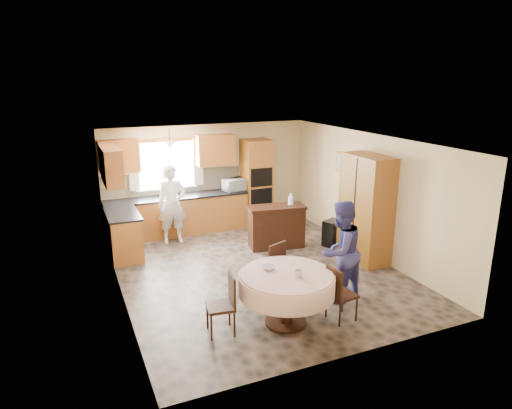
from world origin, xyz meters
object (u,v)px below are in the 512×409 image
object	(u,v)px
oven_tower	(256,182)
chair_right	(339,291)
chair_back	(272,266)
person_dining	(340,251)
person_sink	(172,204)
cupboard	(366,208)
dining_table	(286,285)
chair_left	(225,301)
sideboard	(276,228)

from	to	relation	value
oven_tower	chair_right	world-z (taller)	oven_tower
chair_back	person_dining	world-z (taller)	person_dining
person_sink	person_dining	xyz separation A→B (m)	(1.88, -3.77, -0.03)
person_dining	chair_right	bearing A→B (deg)	38.22
chair_right	chair_back	bearing A→B (deg)	19.64
cupboard	chair_right	distance (m)	2.66
dining_table	person_sink	size ratio (longest dim) A/B	0.82
chair_left	chair_right	bearing A→B (deg)	85.53
chair_left	oven_tower	bearing A→B (deg)	159.31
chair_back	chair_right	size ratio (longest dim) A/B	1.11
cupboard	chair_back	bearing A→B (deg)	-163.17
cupboard	chair_back	xyz separation A→B (m)	(-2.38, -0.72, -0.53)
person_dining	sideboard	bearing A→B (deg)	-109.69
chair_back	person_dining	size ratio (longest dim) A/B	0.57
cupboard	dining_table	distance (m)	3.08
oven_tower	chair_left	world-z (taller)	oven_tower
person_sink	chair_back	bearing A→B (deg)	-71.67
chair_back	chair_right	bearing A→B (deg)	94.28
chair_right	person_dining	size ratio (longest dim) A/B	0.51
sideboard	person_sink	world-z (taller)	person_sink
oven_tower	cupboard	bearing A→B (deg)	-70.27
chair_left	chair_right	world-z (taller)	chair_left
dining_table	person_sink	bearing A→B (deg)	99.96
sideboard	chair_left	bearing A→B (deg)	-118.80
sideboard	chair_right	xyz separation A→B (m)	(-0.49, -3.15, 0.05)
chair_right	person_dining	distance (m)	0.80
oven_tower	person_dining	xyz separation A→B (m)	(-0.35, -4.25, -0.21)
cupboard	chair_left	size ratio (longest dim) A/B	2.39
chair_left	chair_back	distance (m)	1.35
sideboard	dining_table	distance (m)	3.19
chair_left	cupboard	bearing A→B (deg)	120.89
person_dining	oven_tower	bearing A→B (deg)	-112.38
sideboard	chair_right	distance (m)	3.19
chair_right	person_dining	world-z (taller)	person_dining
chair_back	oven_tower	bearing A→B (deg)	-131.76
dining_table	person_dining	distance (m)	1.23
dining_table	person_dining	bearing A→B (deg)	17.02
sideboard	chair_right	size ratio (longest dim) A/B	1.40
person_sink	person_dining	bearing A→B (deg)	-61.04
oven_tower	chair_back	bearing A→B (deg)	-109.53
cupboard	chair_back	distance (m)	2.55
sideboard	person_dining	xyz separation A→B (m)	(-0.09, -2.57, 0.41)
cupboard	chair_left	world-z (taller)	cupboard
sideboard	person_sink	xyz separation A→B (m)	(-1.97, 1.20, 0.44)
person_sink	person_dining	world-z (taller)	person_sink
chair_left	person_sink	bearing A→B (deg)	-174.97
chair_left	sideboard	bearing A→B (deg)	149.97
cupboard	person_dining	size ratio (longest dim) A/B	1.26
oven_tower	person_sink	distance (m)	2.29
sideboard	person_dining	world-z (taller)	person_dining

